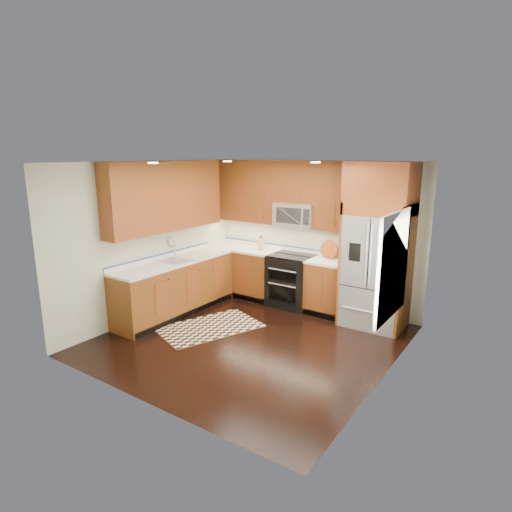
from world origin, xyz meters
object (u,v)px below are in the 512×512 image
Objects in this scene: rug at (210,327)px; refrigerator at (377,246)px; utensil_crock at (342,252)px; range at (291,281)px; knife_block at (261,244)px.

refrigerator is at bearing 58.53° from rug.
refrigerator is 2.95m from rug.
utensil_crock is (-0.70, 0.29, -0.24)m from refrigerator.
refrigerator is 0.80m from utensil_crock.
range is at bearing 178.60° from refrigerator.
range reaches higher than rug.
rug is 5.73× the size of knife_block.
range is at bearing -163.49° from utensil_crock.
range is 1.76m from refrigerator.
rug is 2.58m from utensil_crock.
refrigerator is 9.56× the size of knife_block.
utensil_crock reaches higher than knife_block.
rug is (-2.10, -1.60, -1.30)m from refrigerator.
utensil_crock is at bearing 5.77° from knife_block.
knife_block is at bearing 176.73° from refrigerator.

